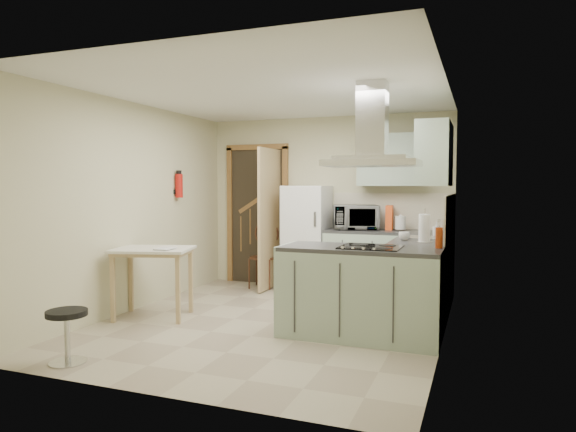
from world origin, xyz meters
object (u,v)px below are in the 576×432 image
at_px(bentwood_chair, 263,258).
at_px(stool, 67,336).
at_px(fridge, 307,238).
at_px(extractor_hood, 372,163).
at_px(microwave, 356,217).
at_px(peninsula, 360,292).
at_px(drop_leaf_table, 153,283).

xyz_separation_m(bentwood_chair, stool, (-0.26, -3.55, -0.21)).
xyz_separation_m(fridge, stool, (-0.94, -3.59, -0.52)).
xyz_separation_m(extractor_hood, stool, (-2.26, -1.61, -1.49)).
xyz_separation_m(fridge, microwave, (0.71, 0.00, 0.32)).
relative_size(peninsula, drop_leaf_table, 1.83).
bearing_deg(peninsula, bentwood_chair, 134.31).
bearing_deg(peninsula, drop_leaf_table, -178.14).
relative_size(extractor_hood, bentwood_chair, 1.02).
bearing_deg(stool, peninsula, 36.57).
bearing_deg(extractor_hood, peninsula, 180.00).
relative_size(fridge, extractor_hood, 1.67).
height_order(fridge, bentwood_chair, fridge).
bearing_deg(drop_leaf_table, extractor_hood, -14.35).
bearing_deg(stool, drop_leaf_table, 98.08).
height_order(peninsula, bentwood_chair, peninsula).
height_order(bentwood_chair, stool, bentwood_chair).
xyz_separation_m(fridge, peninsula, (1.22, -1.98, -0.30)).
bearing_deg(peninsula, extractor_hood, 0.00).
distance_m(extractor_hood, microwave, 2.18).
bearing_deg(extractor_hood, microwave, 107.35).
xyz_separation_m(extractor_hood, bentwood_chair, (-2.00, 1.95, -1.28)).
bearing_deg(drop_leaf_table, bentwood_chair, 60.54).
height_order(peninsula, microwave, microwave).
bearing_deg(stool, bentwood_chair, 85.77).
relative_size(bentwood_chair, stool, 1.94).
relative_size(peninsula, extractor_hood, 1.72).
xyz_separation_m(peninsula, bentwood_chair, (-1.90, 1.95, -0.01)).
distance_m(stool, microwave, 4.03).
distance_m(peninsula, bentwood_chair, 2.72).
xyz_separation_m(fridge, drop_leaf_table, (-1.16, -2.06, -0.35)).
distance_m(extractor_hood, drop_leaf_table, 2.81).
bearing_deg(extractor_hood, drop_leaf_table, -178.22).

